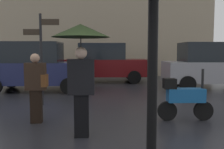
{
  "coord_description": "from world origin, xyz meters",
  "views": [
    {
      "loc": [
        -0.22,
        -2.94,
        1.64
      ],
      "look_at": [
        -0.01,
        4.39,
        0.97
      ],
      "focal_mm": 40.49,
      "sensor_mm": 36.0,
      "label": 1
    }
  ],
  "objects_px": {
    "pedestrian_with_bag": "(36,84)",
    "parked_car_right": "(105,63)",
    "parked_car_distant": "(210,66)",
    "parked_scooter": "(184,98)",
    "parked_car_left": "(36,67)",
    "pedestrian_with_umbrella": "(81,48)",
    "street_signpost": "(41,50)"
  },
  "relations": [
    {
      "from": "parked_scooter",
      "to": "street_signpost",
      "type": "distance_m",
      "value": 4.39
    },
    {
      "from": "pedestrian_with_umbrella",
      "to": "street_signpost",
      "type": "relative_size",
      "value": 0.78
    },
    {
      "from": "pedestrian_with_bag",
      "to": "parked_scooter",
      "type": "relative_size",
      "value": 1.2
    },
    {
      "from": "pedestrian_with_umbrella",
      "to": "street_signpost",
      "type": "xyz_separation_m",
      "value": [
        -1.48,
        2.98,
        -0.03
      ]
    },
    {
      "from": "parked_scooter",
      "to": "street_signpost",
      "type": "xyz_separation_m",
      "value": [
        -3.8,
        1.87,
        1.14
      ]
    },
    {
      "from": "pedestrian_with_bag",
      "to": "parked_car_left",
      "type": "height_order",
      "value": "parked_car_left"
    },
    {
      "from": "parked_scooter",
      "to": "parked_car_left",
      "type": "height_order",
      "value": "parked_car_left"
    },
    {
      "from": "parked_car_distant",
      "to": "street_signpost",
      "type": "height_order",
      "value": "street_signpost"
    },
    {
      "from": "street_signpost",
      "to": "parked_scooter",
      "type": "bearing_deg",
      "value": -26.22
    },
    {
      "from": "parked_scooter",
      "to": "parked_car_distant",
      "type": "xyz_separation_m",
      "value": [
        2.72,
        4.96,
        0.47
      ]
    },
    {
      "from": "parked_scooter",
      "to": "parked_car_distant",
      "type": "bearing_deg",
      "value": 56.33
    },
    {
      "from": "parked_scooter",
      "to": "parked_car_left",
      "type": "xyz_separation_m",
      "value": [
        -4.78,
        4.77,
        0.47
      ]
    },
    {
      "from": "parked_car_right",
      "to": "parked_car_distant",
      "type": "distance_m",
      "value": 5.39
    },
    {
      "from": "pedestrian_with_umbrella",
      "to": "parked_car_distant",
      "type": "bearing_deg",
      "value": -68.37
    },
    {
      "from": "parked_car_left",
      "to": "parked_car_right",
      "type": "height_order",
      "value": "parked_car_right"
    },
    {
      "from": "parked_car_right",
      "to": "parked_car_distant",
      "type": "relative_size",
      "value": 1.08
    },
    {
      "from": "street_signpost",
      "to": "parked_car_distant",
      "type": "bearing_deg",
      "value": 25.31
    },
    {
      "from": "pedestrian_with_bag",
      "to": "parked_car_left",
      "type": "distance_m",
      "value": 5.05
    },
    {
      "from": "pedestrian_with_bag",
      "to": "parked_car_right",
      "type": "distance_m",
      "value": 8.04
    },
    {
      "from": "pedestrian_with_umbrella",
      "to": "parked_car_left",
      "type": "height_order",
      "value": "pedestrian_with_umbrella"
    },
    {
      "from": "pedestrian_with_bag",
      "to": "parked_scooter",
      "type": "height_order",
      "value": "pedestrian_with_bag"
    },
    {
      "from": "pedestrian_with_bag",
      "to": "parked_car_distant",
      "type": "relative_size",
      "value": 0.39
    },
    {
      "from": "parked_car_right",
      "to": "pedestrian_with_umbrella",
      "type": "bearing_deg",
      "value": 88.71
    },
    {
      "from": "parked_car_distant",
      "to": "parked_car_left",
      "type": "bearing_deg",
      "value": -161.51
    },
    {
      "from": "parked_scooter",
      "to": "parked_car_distant",
      "type": "height_order",
      "value": "parked_car_distant"
    },
    {
      "from": "parked_scooter",
      "to": "parked_car_right",
      "type": "bearing_deg",
      "value": 98.59
    },
    {
      "from": "parked_car_left",
      "to": "parked_car_right",
      "type": "distance_m",
      "value": 4.19
    },
    {
      "from": "pedestrian_with_umbrella",
      "to": "parked_car_left",
      "type": "distance_m",
      "value": 6.4
    },
    {
      "from": "parked_scooter",
      "to": "parked_car_distant",
      "type": "distance_m",
      "value": 5.67
    },
    {
      "from": "parked_car_distant",
      "to": "parked_scooter",
      "type": "bearing_deg",
      "value": -101.69
    },
    {
      "from": "parked_car_left",
      "to": "street_signpost",
      "type": "xyz_separation_m",
      "value": [
        0.98,
        -2.9,
        0.67
      ]
    },
    {
      "from": "pedestrian_with_umbrella",
      "to": "pedestrian_with_bag",
      "type": "bearing_deg",
      "value": 19.4
    }
  ]
}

